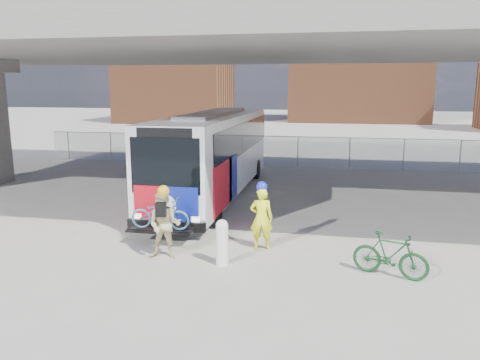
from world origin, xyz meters
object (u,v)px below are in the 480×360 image
(bus, at_px, (214,148))
(bike_parked, at_px, (390,255))
(cyclist_hivis, at_px, (261,216))
(cyclist_tan, at_px, (165,224))
(bollard, at_px, (222,241))

(bus, height_order, bike_parked, bus)
(cyclist_hivis, distance_m, bike_parked, 3.82)
(bus, relative_size, bike_parked, 6.79)
(cyclist_hivis, distance_m, cyclist_tan, 2.85)
(bollard, height_order, bike_parked, bollard)
(bollard, bearing_deg, cyclist_tan, 173.56)
(bollard, bearing_deg, bike_parked, 0.89)
(cyclist_hivis, bearing_deg, cyclist_tan, 20.85)
(bus, bearing_deg, bollard, -74.11)
(bus, distance_m, bike_parked, 10.28)
(bus, bearing_deg, cyclist_tan, -85.95)
(bus, height_order, bollard, bus)
(bike_parked, bearing_deg, cyclist_hivis, 86.53)
(cyclist_hivis, xyz_separation_m, bike_parked, (3.51, -1.44, -0.41))
(bus, height_order, cyclist_hivis, bus)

